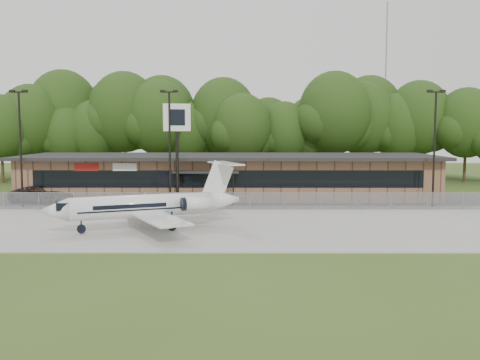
{
  "coord_description": "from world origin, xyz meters",
  "views": [
    {
      "loc": [
        1.25,
        -29.95,
        6.81
      ],
      "look_at": [
        1.12,
        12.0,
        2.86
      ],
      "focal_mm": 40.0,
      "sensor_mm": 36.0,
      "label": 1
    }
  ],
  "objects_px": {
    "terminal": "(229,176)",
    "suv": "(43,194)",
    "pole_sign": "(177,128)",
    "business_jet": "(150,206)"
  },
  "relations": [
    {
      "from": "terminal",
      "to": "suv",
      "type": "bearing_deg",
      "value": -164.54
    },
    {
      "from": "business_jet",
      "to": "pole_sign",
      "type": "relative_size",
      "value": 1.48
    },
    {
      "from": "terminal",
      "to": "pole_sign",
      "type": "bearing_deg",
      "value": -121.59
    },
    {
      "from": "business_jet",
      "to": "suv",
      "type": "height_order",
      "value": "business_jet"
    },
    {
      "from": "business_jet",
      "to": "suv",
      "type": "bearing_deg",
      "value": 110.77
    },
    {
      "from": "terminal",
      "to": "suv",
      "type": "xyz_separation_m",
      "value": [
        -17.2,
        -4.75,
        -1.34
      ]
    },
    {
      "from": "suv",
      "to": "pole_sign",
      "type": "height_order",
      "value": "pole_sign"
    },
    {
      "from": "suv",
      "to": "pole_sign",
      "type": "distance_m",
      "value": 14.38
    },
    {
      "from": "terminal",
      "to": "suv",
      "type": "height_order",
      "value": "terminal"
    },
    {
      "from": "terminal",
      "to": "pole_sign",
      "type": "xyz_separation_m",
      "value": [
        -4.39,
        -7.14,
        4.76
      ]
    }
  ]
}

